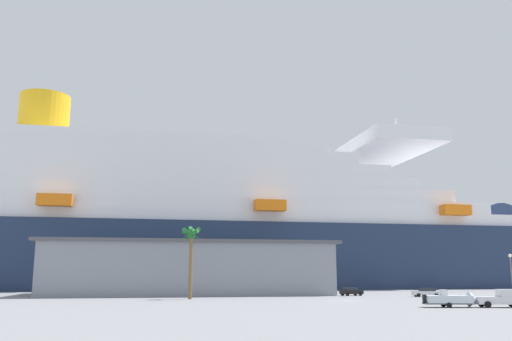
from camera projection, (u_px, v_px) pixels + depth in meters
The scene contains 9 objects.
ground_plane at pixel (299, 294), 113.09m from camera, with size 600.00×600.00×0.00m, color gray.
cruise_ship at pixel (166, 228), 152.30m from camera, with size 269.57×48.35×60.43m.
terminal_building at pixel (188, 268), 110.67m from camera, with size 57.33×28.36×10.39m.
pickup_truck at pixel (501, 299), 67.12m from camera, with size 5.86×3.04×2.20m.
small_boat_on_trailer at pixel (454, 299), 67.20m from camera, with size 7.61×3.17×2.15m.
palm_tree at pixel (191, 243), 90.75m from camera, with size 3.67×3.31×11.87m.
street_lamp at pixel (511, 269), 86.96m from camera, with size 0.56×0.56×7.23m.
parked_car_silver_sedan at pixel (426, 292), 98.25m from camera, with size 5.02×2.79×1.58m.
parked_car_black_coupe at pixel (351, 291), 103.20m from camera, with size 4.52×2.76×1.58m.
Camera 1 is at (-27.13, -83.04, 4.06)m, focal length 38.16 mm.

